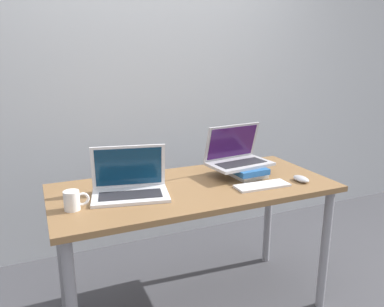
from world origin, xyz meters
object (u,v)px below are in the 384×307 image
object	(u,v)px
laptop_on_books	(237,156)
mug	(73,200)
wireless_keyboard	(262,186)
mouse	(301,179)
laptop_left	(130,186)
book_stack	(243,170)

from	to	relation	value
laptop_on_books	mug	xyz separation A→B (m)	(-0.95, -0.17, -0.06)
wireless_keyboard	mouse	distance (m)	0.25
laptop_left	mug	distance (m)	0.30
mouse	laptop_left	bearing A→B (deg)	169.35
laptop_on_books	mug	size ratio (longest dim) A/B	3.34
laptop_left	mug	xyz separation A→B (m)	(-0.29, -0.08, -0.00)
book_stack	mug	bearing A→B (deg)	-172.12
mouse	mug	xyz separation A→B (m)	(-1.21, 0.09, 0.03)
book_stack	mug	world-z (taller)	mug
wireless_keyboard	mug	bearing A→B (deg)	175.17
wireless_keyboard	mug	size ratio (longest dim) A/B	2.63
laptop_left	laptop_on_books	xyz separation A→B (m)	(0.67, 0.09, 0.06)
laptop_left	wireless_keyboard	xyz separation A→B (m)	(0.68, -0.16, -0.04)
book_stack	wireless_keyboard	xyz separation A→B (m)	(-0.01, -0.22, -0.02)
mug	mouse	bearing A→B (deg)	-4.38
book_stack	mug	distance (m)	0.99
laptop_left	mouse	xyz separation A→B (m)	(0.93, -0.17, -0.03)
book_stack	wireless_keyboard	world-z (taller)	book_stack
laptop_left	laptop_on_books	bearing A→B (deg)	7.28
book_stack	laptop_on_books	size ratio (longest dim) A/B	0.75
wireless_keyboard	mouse	bearing A→B (deg)	-2.66
laptop_on_books	wireless_keyboard	bearing A→B (deg)	-86.72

